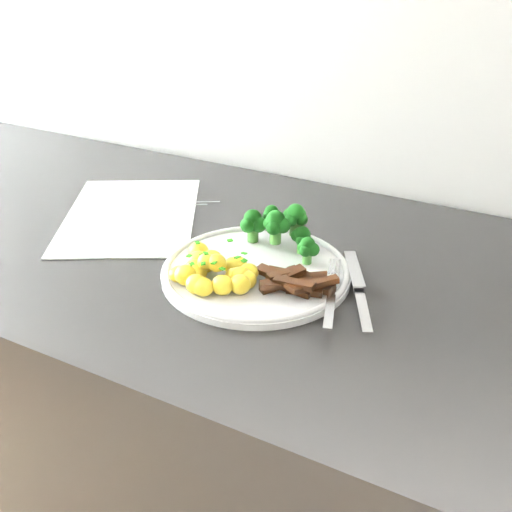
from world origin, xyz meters
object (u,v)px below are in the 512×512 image
object	(u,v)px
recipe_paper	(131,215)
broccoli	(281,225)
plate	(256,270)
beef_strips	(294,281)
counter	(281,493)
fork	(331,296)
knife	(360,298)
potatoes	(214,272)

from	to	relation	value
recipe_paper	broccoli	xyz separation A→B (m)	(0.27, 0.00, 0.04)
recipe_paper	broccoli	bearing A→B (deg)	0.34
plate	beef_strips	distance (m)	0.07
counter	fork	bearing A→B (deg)	-35.46
beef_strips	knife	bearing A→B (deg)	10.61
counter	beef_strips	size ratio (longest dim) A/B	21.98
potatoes	knife	size ratio (longest dim) A/B	0.70
recipe_paper	beef_strips	world-z (taller)	beef_strips
recipe_paper	beef_strips	bearing A→B (deg)	-15.20
beef_strips	plate	bearing A→B (deg)	164.92
broccoli	potatoes	xyz separation A→B (m)	(-0.04, -0.13, -0.02)
knife	counter	bearing A→B (deg)	162.23
recipe_paper	potatoes	bearing A→B (deg)	-27.85
plate	broccoli	world-z (taller)	broccoli
potatoes	beef_strips	xyz separation A→B (m)	(0.10, 0.03, -0.00)
knife	plate	bearing A→B (deg)	179.32
beef_strips	knife	size ratio (longest dim) A/B	0.64
recipe_paper	knife	distance (m)	0.43
plate	beef_strips	xyz separation A→B (m)	(0.07, -0.02, 0.01)
recipe_paper	knife	world-z (taller)	knife
counter	recipe_paper	bearing A→B (deg)	172.86
beef_strips	fork	distance (m)	0.06
broccoli	beef_strips	distance (m)	0.12
fork	knife	world-z (taller)	fork
counter	knife	world-z (taller)	knife
counter	broccoli	distance (m)	0.51
potatoes	knife	xyz separation A→B (m)	(0.18, 0.05, -0.01)
counter	recipe_paper	distance (m)	0.56
counter	recipe_paper	size ratio (longest dim) A/B	6.83
recipe_paper	beef_strips	distance (m)	0.35
recipe_paper	counter	bearing A→B (deg)	-7.14
plate	potatoes	size ratio (longest dim) A/B	2.11
potatoes	fork	xyz separation A→B (m)	(0.16, 0.02, -0.01)
fork	knife	xyz separation A→B (m)	(0.03, 0.03, -0.01)
plate	knife	world-z (taller)	knife
recipe_paper	potatoes	xyz separation A→B (m)	(0.24, -0.13, 0.02)
counter	fork	xyz separation A→B (m)	(0.09, -0.06, 0.48)
beef_strips	fork	xyz separation A→B (m)	(0.05, -0.01, -0.00)
fork	beef_strips	bearing A→B (deg)	170.34
counter	knife	distance (m)	0.49
broccoli	counter	bearing A→B (deg)	-52.58
knife	broccoli	bearing A→B (deg)	152.42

